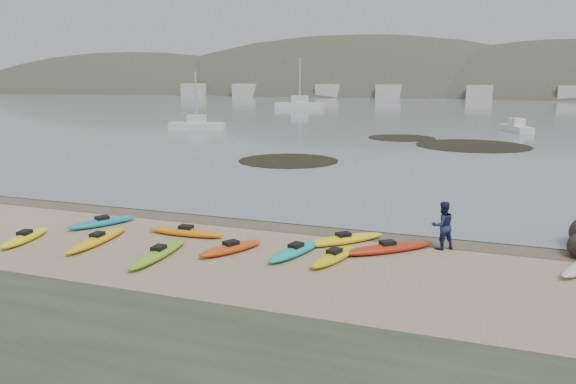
% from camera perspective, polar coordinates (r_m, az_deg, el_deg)
% --- Properties ---
extents(ground, '(600.00, 600.00, 0.00)m').
position_cam_1_polar(ground, '(25.74, 0.00, -3.27)').
color(ground, tan).
rests_on(ground, ground).
extents(wet_sand, '(60.00, 60.00, 0.00)m').
position_cam_1_polar(wet_sand, '(25.46, -0.23, -3.43)').
color(wet_sand, brown).
rests_on(wet_sand, ground).
extents(water, '(1200.00, 1200.00, 0.00)m').
position_cam_1_polar(water, '(323.51, 18.95, 9.96)').
color(water, slate).
rests_on(water, ground).
extents(kayaks, '(22.98, 7.93, 0.34)m').
position_cam_1_polar(kayaks, '(22.20, -3.98, -5.31)').
color(kayaks, '#B02A12').
rests_on(kayaks, ground).
extents(person_east, '(1.18, 1.13, 1.91)m').
position_cam_1_polar(person_east, '(22.66, 15.43, -3.29)').
color(person_east, navy).
rests_on(person_east, ground).
extents(kelp_mats, '(22.76, 27.36, 0.04)m').
position_cam_1_polar(kelp_mats, '(54.34, 12.51, 4.46)').
color(kelp_mats, black).
rests_on(kelp_mats, water).
extents(moored_boats, '(83.95, 79.36, 1.39)m').
position_cam_1_polar(moored_boats, '(101.30, 15.21, 7.91)').
color(moored_boats, silver).
rests_on(moored_boats, ground).
extents(far_town, '(199.00, 5.00, 4.00)m').
position_cam_1_polar(far_town, '(168.41, 19.57, 9.51)').
color(far_town, beige).
rests_on(far_town, ground).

